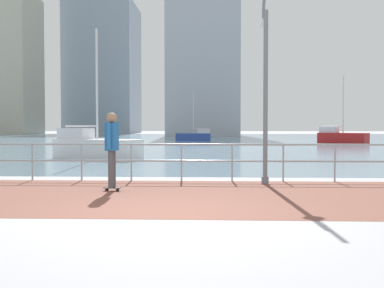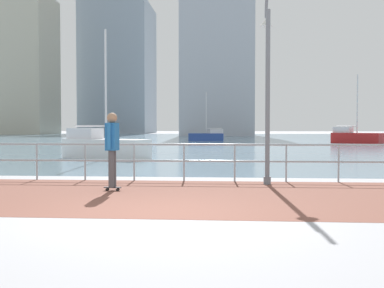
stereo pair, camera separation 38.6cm
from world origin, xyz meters
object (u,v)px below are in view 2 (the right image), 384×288
lamppost (267,76)px  sailboat_ivory (103,146)px  sailboat_navy (207,136)px  sailboat_yellow (355,137)px  skateboarder (112,144)px

lamppost → sailboat_ivory: bearing=126.3°
sailboat_navy → lamppost: bearing=-85.1°
sailboat_ivory → sailboat_yellow: size_ratio=0.98×
sailboat_ivory → sailboat_navy: bearing=82.9°
lamppost → sailboat_navy: bearing=94.9°
lamppost → skateboarder: bearing=-155.0°
sailboat_ivory → skateboarder: bearing=-74.1°
skateboarder → sailboat_navy: (0.41, 40.04, -0.61)m
sailboat_ivory → sailboat_navy: size_ratio=1.16×
sailboat_yellow → sailboat_navy: bearing=153.5°
sailboat_navy → skateboarder: bearing=-90.6°
lamppost → skateboarder: 4.45m
skateboarder → sailboat_ivory: (-3.18, 11.13, -0.53)m
sailboat_ivory → sailboat_yellow: (17.26, 22.09, 0.01)m
lamppost → skateboarder: lamppost is taller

